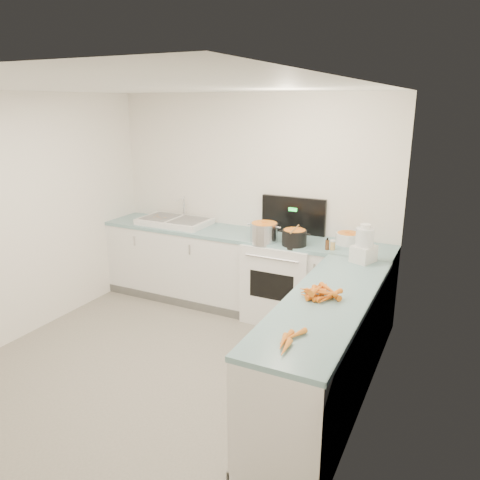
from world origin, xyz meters
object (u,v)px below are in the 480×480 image
at_px(sink, 175,221).
at_px(mixing_bowl, 348,238).
at_px(extract_bottle, 327,245).
at_px(spice_jar, 333,246).
at_px(stove, 283,278).
at_px(food_processor, 364,246).
at_px(black_pot, 294,239).
at_px(steel_pot, 264,233).

distance_m(sink, mixing_bowl, 2.13).
xyz_separation_m(extract_bottle, spice_jar, (0.05, 0.02, -0.01)).
bearing_deg(sink, stove, -0.62).
relative_size(mixing_bowl, extract_bottle, 2.58).
bearing_deg(extract_bottle, food_processor, -27.94).
bearing_deg(stove, black_pot, -42.90).
bearing_deg(steel_pot, stove, 46.04).
relative_size(black_pot, mixing_bowl, 0.99).
bearing_deg(stove, mixing_bowl, 10.49).
bearing_deg(stove, extract_bottle, -17.16).
distance_m(sink, steel_pot, 1.30).
relative_size(mixing_bowl, spice_jar, 3.00).
relative_size(stove, extract_bottle, 13.42).
height_order(black_pot, extract_bottle, black_pot).
relative_size(stove, spice_jar, 15.59).
relative_size(steel_pot, mixing_bowl, 1.16).
bearing_deg(stove, food_processor, -22.05).
xyz_separation_m(stove, steel_pot, (-0.16, -0.17, 0.56)).
bearing_deg(stove, sink, 179.38).
xyz_separation_m(black_pot, mixing_bowl, (0.50, 0.30, -0.01)).
bearing_deg(extract_bottle, spice_jar, 19.08).
bearing_deg(food_processor, spice_jar, 146.64).
relative_size(sink, mixing_bowl, 3.29).
height_order(mixing_bowl, food_processor, food_processor).
bearing_deg(sink, food_processor, -9.48).
relative_size(steel_pot, black_pot, 1.17).
bearing_deg(black_pot, steel_pot, -179.97).
height_order(black_pot, spice_jar, black_pot).
xyz_separation_m(black_pot, food_processor, (0.77, -0.22, 0.08)).
relative_size(extract_bottle, spice_jar, 1.16).
xyz_separation_m(sink, food_processor, (2.40, -0.40, 0.12)).
relative_size(stove, sink, 1.58).
height_order(black_pot, food_processor, food_processor).
height_order(mixing_bowl, spice_jar, mixing_bowl).
relative_size(stove, food_processor, 3.71).
height_order(steel_pot, spice_jar, steel_pot).
height_order(spice_jar, food_processor, food_processor).
height_order(sink, extract_bottle, sink).
bearing_deg(mixing_bowl, black_pot, -149.29).
distance_m(black_pot, mixing_bowl, 0.58).
height_order(steel_pot, extract_bottle, steel_pot).
distance_m(steel_pot, extract_bottle, 0.70).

